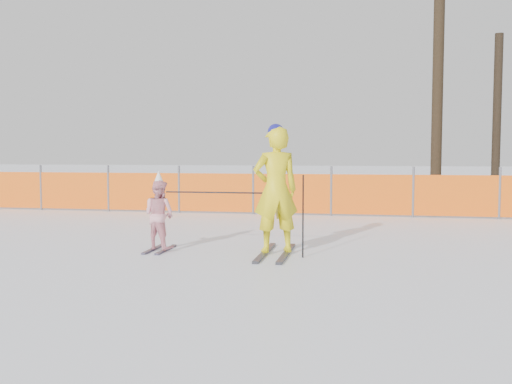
# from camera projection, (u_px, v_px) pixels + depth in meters

# --- Properties ---
(ground) EXTENTS (120.00, 120.00, 0.00)m
(ground) POSITION_uv_depth(u_px,v_px,m) (250.00, 264.00, 8.20)
(ground) COLOR white
(ground) RESTS_ON ground
(adult) EXTENTS (0.84, 1.70, 2.04)m
(adult) POSITION_uv_depth(u_px,v_px,m) (276.00, 190.00, 8.88)
(adult) COLOR black
(adult) RESTS_ON ground
(child) EXTENTS (0.66, 0.89, 1.31)m
(child) POSITION_uv_depth(u_px,v_px,m) (159.00, 214.00, 9.27)
(child) COLOR black
(child) RESTS_ON ground
(ski_poles) EXTENTS (2.25, 0.23, 1.26)m
(ski_poles) POSITION_uv_depth(u_px,v_px,m) (252.00, 202.00, 8.88)
(ski_poles) COLOR black
(ski_poles) RESTS_ON ground
(safety_fence) EXTENTS (15.88, 0.06, 1.25)m
(safety_fence) POSITION_uv_depth(u_px,v_px,m) (247.00, 193.00, 14.74)
(safety_fence) COLOR #595960
(safety_fence) RESTS_ON ground
(tree_trunks) EXTENTS (2.07, 0.48, 6.71)m
(tree_trunks) POSITION_uv_depth(u_px,v_px,m) (456.00, 103.00, 17.42)
(tree_trunks) COLOR black
(tree_trunks) RESTS_ON ground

